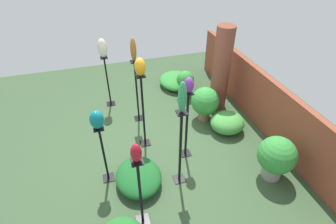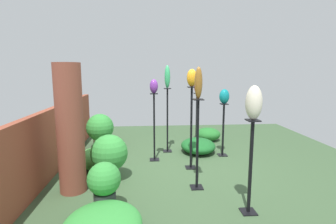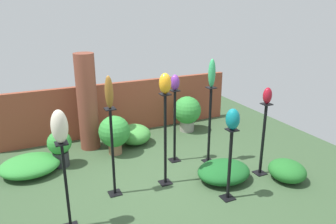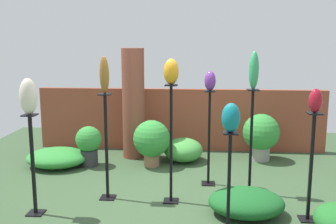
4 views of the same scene
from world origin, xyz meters
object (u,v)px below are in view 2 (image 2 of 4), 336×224
at_px(potted_plant_near_pillar, 100,129).
at_px(pedestal_amber, 191,131).
at_px(pedestal_violet, 154,130).
at_px(art_vase_bronze, 198,83).
at_px(art_vase_jade, 167,77).
at_px(art_vase_teal, 224,96).
at_px(art_vase_ruby, 197,87).
at_px(pedestal_ruby, 196,121).
at_px(pedestal_bronze, 197,148).
at_px(art_vase_ivory, 254,103).
at_px(pedestal_teal, 223,132).
at_px(brick_pillar, 70,129).
at_px(potted_plant_back_center, 104,184).
at_px(art_vase_violet, 154,86).
at_px(pedestal_jade, 167,123).
at_px(art_vase_amber, 192,78).
at_px(pedestal_ivory, 250,171).
at_px(potted_plant_walkway_edge, 109,154).

bearing_deg(potted_plant_near_pillar, pedestal_amber, -126.62).
distance_m(pedestal_violet, art_vase_bronze, 1.86).
distance_m(art_vase_jade, art_vase_teal, 1.34).
height_order(art_vase_ruby, art_vase_bronze, art_vase_bronze).
bearing_deg(pedestal_ruby, pedestal_bronze, 169.75).
bearing_deg(art_vase_ivory, pedestal_bronze, 35.18).
relative_size(pedestal_amber, pedestal_teal, 1.36).
bearing_deg(brick_pillar, potted_plant_back_center, -138.60).
relative_size(brick_pillar, pedestal_amber, 1.26).
height_order(pedestal_teal, art_vase_violet, art_vase_violet).
bearing_deg(pedestal_bronze, art_vase_ruby, -10.25).
height_order(pedestal_jade, art_vase_ivory, art_vase_ivory).
height_order(pedestal_bronze, potted_plant_near_pillar, pedestal_bronze).
relative_size(brick_pillar, pedestal_jade, 1.35).
relative_size(pedestal_teal, art_vase_bronze, 2.38).
bearing_deg(pedestal_violet, pedestal_ruby, -43.47).
distance_m(art_vase_ivory, potted_plant_near_pillar, 4.14).
xyz_separation_m(pedestal_teal, potted_plant_back_center, (-2.22, 2.24, -0.13)).
bearing_deg(art_vase_amber, pedestal_amber, 90.90).
distance_m(brick_pillar, pedestal_bronze, 1.99).
distance_m(pedestal_violet, art_vase_ivory, 2.63).
xyz_separation_m(art_vase_bronze, art_vase_ivory, (-0.79, -0.56, -0.21)).
relative_size(brick_pillar, art_vase_amber, 6.11).
bearing_deg(pedestal_teal, art_vase_amber, 130.04).
xyz_separation_m(potted_plant_near_pillar, potted_plant_back_center, (-3.00, -0.58, -0.08)).
xyz_separation_m(pedestal_amber, pedestal_jade, (1.09, 0.38, -0.05)).
bearing_deg(potted_plant_back_center, art_vase_amber, -42.84).
bearing_deg(art_vase_jade, art_vase_teal, -107.72).
relative_size(pedestal_teal, potted_plant_back_center, 1.68).
relative_size(brick_pillar, pedestal_bronze, 1.38).
relative_size(brick_pillar, art_vase_bronze, 4.07).
bearing_deg(pedestal_ivory, pedestal_amber, 17.05).
height_order(pedestal_ivory, art_vase_jade, art_vase_jade).
height_order(pedestal_violet, potted_plant_walkway_edge, pedestal_violet).
height_order(pedestal_violet, pedestal_teal, pedestal_violet).
height_order(art_vase_ivory, potted_plant_walkway_edge, art_vase_ivory).
bearing_deg(potted_plant_near_pillar, pedestal_violet, -126.71).
distance_m(pedestal_jade, art_vase_jade, 1.06).
xyz_separation_m(pedestal_amber, potted_plant_walkway_edge, (-0.44, 1.50, -0.28)).
bearing_deg(potted_plant_back_center, pedestal_teal, -45.30).
bearing_deg(art_vase_jade, potted_plant_back_center, 158.40).
xyz_separation_m(pedestal_violet, potted_plant_back_center, (-2.03, 0.71, -0.26)).
bearing_deg(art_vase_amber, art_vase_jade, 19.12).
height_order(art_vase_bronze, potted_plant_back_center, art_vase_bronze).
bearing_deg(art_vase_ivory, potted_plant_back_center, 85.58).
bearing_deg(art_vase_ruby, pedestal_teal, -157.26).
bearing_deg(art_vase_teal, pedestal_teal, 116.57).
bearing_deg(potted_plant_walkway_edge, pedestal_teal, -63.86).
xyz_separation_m(art_vase_jade, art_vase_teal, (-0.39, -1.21, -0.42)).
relative_size(pedestal_jade, pedestal_bronze, 1.02).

